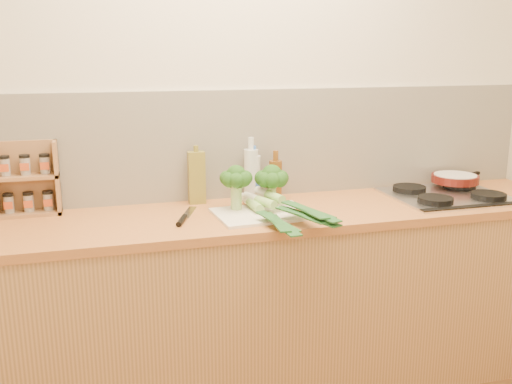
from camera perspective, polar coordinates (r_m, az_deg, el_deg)
room_shell at (r=2.85m, az=-1.67°, el=4.77°), size 3.50×3.50×3.50m
counter at (r=2.79m, az=-0.08°, el=-10.90°), size 3.20×0.62×0.90m
gas_hob at (r=3.06m, az=18.67°, el=-0.23°), size 0.58×0.50×0.04m
chopping_board at (r=2.58m, az=0.68°, el=-2.18°), size 0.45×0.34×0.01m
broccoli_left at (r=2.60m, az=-2.00°, el=1.30°), size 0.15×0.15×0.21m
broccoli_right at (r=2.67m, az=1.59°, el=1.38°), size 0.16×0.16×0.20m
leek_front at (r=2.53m, az=0.50°, el=-1.81°), size 0.12×0.65×0.04m
leek_mid at (r=2.52m, az=2.17°, el=-1.46°), size 0.26×0.60×0.04m
leek_back at (r=2.54m, az=2.93°, el=-0.93°), size 0.20×0.61×0.04m
chefs_knife at (r=2.52m, az=-7.25°, el=-2.62°), size 0.14×0.31×0.02m
skillet at (r=3.24m, az=19.31°, el=1.32°), size 0.35×0.25×0.04m
spice_rack at (r=2.76m, az=-21.91°, el=0.85°), size 0.28×0.11×0.33m
oil_tin at (r=2.77m, az=-5.96°, el=1.48°), size 0.08×0.05×0.29m
glass_bottle at (r=2.83m, az=-0.50°, el=1.86°), size 0.07×0.07×0.31m
amber_bottle at (r=2.84m, az=1.96°, el=1.29°), size 0.06×0.06×0.25m
water_bottle at (r=2.84m, az=-0.30°, el=1.35°), size 0.08×0.08×0.25m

